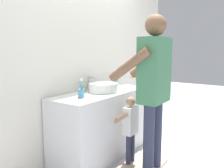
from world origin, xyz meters
TOP-DOWN VIEW (x-y plane):
  - ground_plane at (0.00, 0.00)m, footprint 14.00×14.00m
  - back_wall at (0.00, 0.62)m, footprint 4.40×0.08m
  - vanity_cabinet at (0.00, 0.30)m, footprint 1.38×0.54m
  - sink_basin at (0.00, 0.28)m, footprint 0.36×0.36m
  - faucet at (0.00, 0.50)m, footprint 0.18×0.14m
  - toothbrush_cup at (-0.41, 0.26)m, footprint 0.07×0.07m
  - soap_bottle at (0.35, 0.32)m, footprint 0.06×0.06m
  - bath_mat at (0.00, -0.25)m, footprint 0.64×0.40m
  - child_toddler at (0.00, -0.10)m, footprint 0.25×0.25m
  - adult_parent at (0.01, -0.37)m, footprint 0.52×0.55m

SIDE VIEW (x-z plane):
  - ground_plane at x=0.00m, z-range 0.00..0.00m
  - bath_mat at x=0.00m, z-range 0.00..0.02m
  - vanity_cabinet at x=0.00m, z-range 0.00..0.81m
  - child_toddler at x=0.00m, z-range 0.08..0.88m
  - toothbrush_cup at x=-0.41m, z-range 0.76..0.97m
  - sink_basin at x=0.00m, z-range 0.81..0.92m
  - soap_bottle at x=0.35m, z-range 0.80..0.96m
  - faucet at x=0.00m, z-range 0.80..0.98m
  - adult_parent at x=0.01m, z-range 0.17..1.84m
  - back_wall at x=0.00m, z-range 0.00..2.70m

